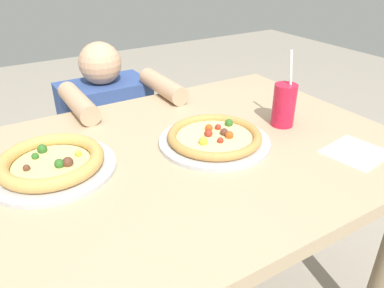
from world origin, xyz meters
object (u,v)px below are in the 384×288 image
object	(u,v)px
pizza_near	(214,138)
drink_cup_colored	(284,105)
pizza_far	(52,163)
diner_seated	(111,154)

from	to	relation	value
pizza_near	drink_cup_colored	distance (m)	0.27
pizza_near	pizza_far	bearing A→B (deg)	167.75
pizza_far	diner_seated	world-z (taller)	diner_seated
pizza_near	drink_cup_colored	world-z (taller)	drink_cup_colored
pizza_near	diner_seated	size ratio (longest dim) A/B	0.35
pizza_near	diner_seated	world-z (taller)	diner_seated
pizza_near	drink_cup_colored	bearing A→B (deg)	-2.08
pizza_far	drink_cup_colored	world-z (taller)	drink_cup_colored
diner_seated	pizza_far	bearing A→B (deg)	-120.87
pizza_far	diner_seated	size ratio (longest dim) A/B	0.35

